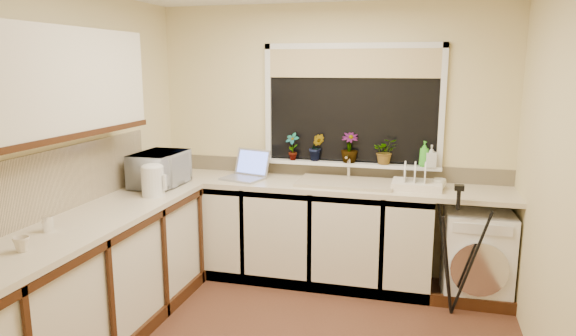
{
  "coord_description": "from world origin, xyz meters",
  "views": [
    {
      "loc": [
        0.85,
        -3.14,
        1.92
      ],
      "look_at": [
        -0.14,
        0.55,
        1.15
      ],
      "focal_mm": 32.34,
      "sensor_mm": 36.0,
      "label": 1
    }
  ],
  "objects_px": {
    "microwave": "(160,169)",
    "soap_bottle_green": "(424,154)",
    "tripod": "(455,251)",
    "steel_jar": "(48,224)",
    "kettle": "(153,182)",
    "cup_back": "(439,184)",
    "dish_rack": "(417,185)",
    "plant_b": "(316,147)",
    "soap_bottle_clear": "(431,156)",
    "cup_left": "(22,244)",
    "plant_d": "(385,151)",
    "laptop": "(247,171)",
    "plant_a": "(292,147)",
    "washing_machine": "(476,255)",
    "plant_c": "(349,148)"
  },
  "relations": [
    {
      "from": "cup_back",
      "to": "microwave",
      "type": "bearing_deg",
      "value": -168.18
    },
    {
      "from": "plant_d",
      "to": "soap_bottle_green",
      "type": "distance_m",
      "value": 0.33
    },
    {
      "from": "steel_jar",
      "to": "soap_bottle_green",
      "type": "xyz_separation_m",
      "value": [
        2.22,
        1.96,
        0.21
      ]
    },
    {
      "from": "dish_rack",
      "to": "soap_bottle_green",
      "type": "height_order",
      "value": "soap_bottle_green"
    },
    {
      "from": "soap_bottle_green",
      "to": "cup_back",
      "type": "relative_size",
      "value": 1.98
    },
    {
      "from": "steel_jar",
      "to": "plant_b",
      "type": "bearing_deg",
      "value": 57.39
    },
    {
      "from": "laptop",
      "to": "plant_a",
      "type": "relative_size",
      "value": 1.69
    },
    {
      "from": "microwave",
      "to": "plant_c",
      "type": "height_order",
      "value": "plant_c"
    },
    {
      "from": "tripod",
      "to": "plant_d",
      "type": "xyz_separation_m",
      "value": [
        -0.6,
        0.6,
        0.65
      ]
    },
    {
      "from": "cup_back",
      "to": "plant_d",
      "type": "bearing_deg",
      "value": 156.19
    },
    {
      "from": "tripod",
      "to": "soap_bottle_green",
      "type": "height_order",
      "value": "soap_bottle_green"
    },
    {
      "from": "plant_a",
      "to": "plant_b",
      "type": "distance_m",
      "value": 0.22
    },
    {
      "from": "dish_rack",
      "to": "microwave",
      "type": "xyz_separation_m",
      "value": [
        -2.12,
        -0.45,
        0.11
      ]
    },
    {
      "from": "washing_machine",
      "to": "steel_jar",
      "type": "distance_m",
      "value": 3.25
    },
    {
      "from": "cup_left",
      "to": "soap_bottle_green",
      "type": "bearing_deg",
      "value": 47.25
    },
    {
      "from": "tripod",
      "to": "plant_a",
      "type": "distance_m",
      "value": 1.69
    },
    {
      "from": "steel_jar",
      "to": "soap_bottle_clear",
      "type": "bearing_deg",
      "value": 40.53
    },
    {
      "from": "microwave",
      "to": "soap_bottle_green",
      "type": "relative_size",
      "value": 2.33
    },
    {
      "from": "plant_a",
      "to": "plant_d",
      "type": "bearing_deg",
      "value": 1.56
    },
    {
      "from": "dish_rack",
      "to": "steel_jar",
      "type": "relative_size",
      "value": 4.07
    },
    {
      "from": "kettle",
      "to": "cup_left",
      "type": "bearing_deg",
      "value": -93.48
    },
    {
      "from": "soap_bottle_green",
      "to": "soap_bottle_clear",
      "type": "height_order",
      "value": "soap_bottle_green"
    },
    {
      "from": "plant_b",
      "to": "soap_bottle_clear",
      "type": "bearing_deg",
      "value": -2.01
    },
    {
      "from": "dish_rack",
      "to": "tripod",
      "type": "height_order",
      "value": "tripod"
    },
    {
      "from": "microwave",
      "to": "dish_rack",
      "type": "bearing_deg",
      "value": -77.63
    },
    {
      "from": "kettle",
      "to": "cup_back",
      "type": "bearing_deg",
      "value": 20.53
    },
    {
      "from": "laptop",
      "to": "cup_back",
      "type": "xyz_separation_m",
      "value": [
        1.68,
        0.01,
        -0.02
      ]
    },
    {
      "from": "microwave",
      "to": "cup_back",
      "type": "height_order",
      "value": "microwave"
    },
    {
      "from": "washing_machine",
      "to": "kettle",
      "type": "height_order",
      "value": "kettle"
    },
    {
      "from": "tripod",
      "to": "steel_jar",
      "type": "relative_size",
      "value": 10.41
    },
    {
      "from": "steel_jar",
      "to": "tripod",
      "type": "bearing_deg",
      "value": 29.0
    },
    {
      "from": "plant_b",
      "to": "cup_back",
      "type": "xyz_separation_m",
      "value": [
        1.09,
        -0.21,
        -0.23
      ]
    },
    {
      "from": "laptop",
      "to": "plant_d",
      "type": "relative_size",
      "value": 1.84
    },
    {
      "from": "kettle",
      "to": "soap_bottle_clear",
      "type": "bearing_deg",
      "value": 25.23
    },
    {
      "from": "cup_back",
      "to": "cup_left",
      "type": "bearing_deg",
      "value": -136.84
    },
    {
      "from": "tripod",
      "to": "soap_bottle_green",
      "type": "distance_m",
      "value": 0.9
    },
    {
      "from": "kettle",
      "to": "soap_bottle_clear",
      "type": "distance_m",
      "value": 2.33
    },
    {
      "from": "dish_rack",
      "to": "microwave",
      "type": "bearing_deg",
      "value": -167.27
    },
    {
      "from": "dish_rack",
      "to": "plant_b",
      "type": "distance_m",
      "value": 0.97
    },
    {
      "from": "plant_c",
      "to": "plant_d",
      "type": "bearing_deg",
      "value": -0.2
    },
    {
      "from": "plant_d",
      "to": "cup_left",
      "type": "height_order",
      "value": "plant_d"
    },
    {
      "from": "tripod",
      "to": "microwave",
      "type": "bearing_deg",
      "value": 178.4
    },
    {
      "from": "plant_a",
      "to": "plant_d",
      "type": "relative_size",
      "value": 1.09
    },
    {
      "from": "steel_jar",
      "to": "plant_d",
      "type": "relative_size",
      "value": 0.43
    },
    {
      "from": "kettle",
      "to": "tripod",
      "type": "xyz_separation_m",
      "value": [
        2.31,
        0.42,
        -0.5
      ]
    },
    {
      "from": "kettle",
      "to": "plant_a",
      "type": "distance_m",
      "value": 1.33
    },
    {
      "from": "plant_b",
      "to": "cup_left",
      "type": "xyz_separation_m",
      "value": [
        -1.17,
        -2.33,
        -0.23
      ]
    },
    {
      "from": "soap_bottle_green",
      "to": "microwave",
      "type": "bearing_deg",
      "value": -163.03
    },
    {
      "from": "kettle",
      "to": "microwave",
      "type": "xyz_separation_m",
      "value": [
        -0.12,
        0.33,
        0.03
      ]
    },
    {
      "from": "kettle",
      "to": "plant_c",
      "type": "distance_m",
      "value": 1.74
    }
  ]
}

